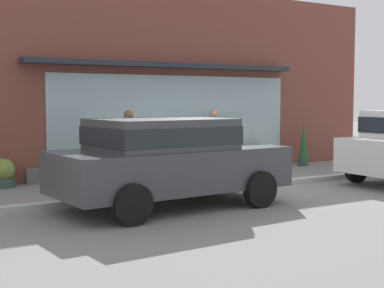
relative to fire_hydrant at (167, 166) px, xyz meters
The scene contains 13 objects.
ground_plane 1.57m from the fire_hydrant, 45.43° to the right, with size 60.00×60.00×0.00m, color gray.
curb_strip 1.70m from the fire_hydrant, 50.29° to the right, with size 14.00×0.24×0.12m, color #B2B2AD.
storefront 3.07m from the fire_hydrant, 63.22° to the left, with size 14.00×0.81×4.93m.
fire_hydrant is the anchor object (origin of this frame).
pedestrian_with_handbag 1.02m from the fire_hydrant, 156.63° to the left, with size 0.64×0.26×1.73m.
pedestrian_passerby 2.78m from the fire_hydrant, 33.56° to the left, with size 0.34×0.37×1.70m.
parked_car_dark_gray 2.66m from the fire_hydrant, 118.91° to the right, with size 4.35×2.26×1.62m.
potted_plant_window_left 2.20m from the fire_hydrant, 137.99° to the left, with size 0.47×0.47×0.82m.
potted_plant_low_front 1.67m from the fire_hydrant, 107.89° to the left, with size 0.35×0.35×0.83m.
potted_plant_trailing_edge 4.16m from the fire_hydrant, 23.47° to the left, with size 0.39×0.39×0.72m.
potted_plant_by_entrance 2.11m from the fire_hydrant, 54.38° to the left, with size 0.68×0.68×0.90m.
potted_plant_window_center 5.47m from the fire_hydrant, 13.92° to the left, with size 0.32×0.32×1.24m.
potted_plant_corner_tall 3.66m from the fire_hydrant, 152.38° to the left, with size 0.52×0.52×0.65m.
Camera 1 is at (-7.26, -10.14, 1.96)m, focal length 53.15 mm.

